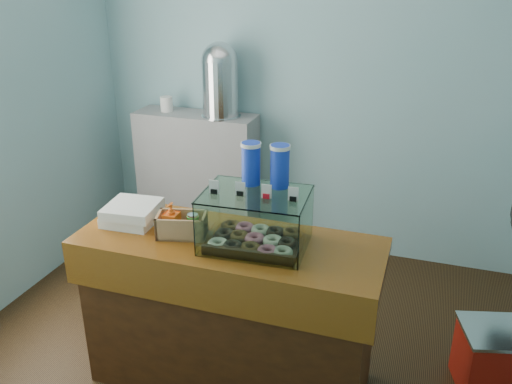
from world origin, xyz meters
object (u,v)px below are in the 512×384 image
(counter, at_px, (230,312))
(red_cooler, at_px, (499,359))
(display_case, at_px, (258,214))
(coffee_urn, at_px, (220,78))

(counter, distance_m, red_cooler, 1.52)
(counter, relative_size, red_cooler, 3.10)
(counter, height_order, display_case, display_case)
(display_case, distance_m, coffee_urn, 1.78)
(counter, xyz_separation_m, coffee_urn, (-0.67, 1.56, 0.94))
(display_case, bearing_deg, counter, -173.53)
(display_case, height_order, red_cooler, display_case)
(display_case, xyz_separation_m, red_cooler, (1.28, 0.38, -0.86))
(counter, bearing_deg, display_case, 9.77)
(counter, bearing_deg, coffee_urn, 113.17)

